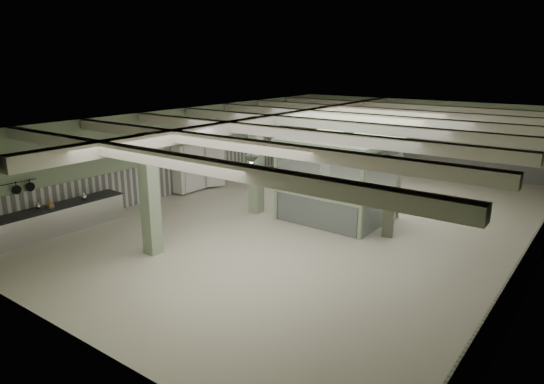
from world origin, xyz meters
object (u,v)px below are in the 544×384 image
Objects in this scene: prep_counter at (48,221)px; guard_booth at (338,166)px; walkin_cooler at (196,167)px; filing_cabinet at (388,219)px.

guard_booth is (6.86, 7.15, 1.49)m from prep_counter.
walkin_cooler is 2.03× the size of filing_cabinet.
guard_booth reaches higher than prep_counter.
prep_counter is 11.22m from filing_cabinet.
prep_counter is at bearing -132.15° from guard_booth.
walkin_cooler is (-0.08, 6.97, 0.57)m from prep_counter.
filing_cabinet reaches higher than prep_counter.
guard_booth is at bearing 146.40° from filing_cabinet.
prep_counter is 10.02m from guard_booth.
prep_counter is 4.83× the size of filing_cabinet.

